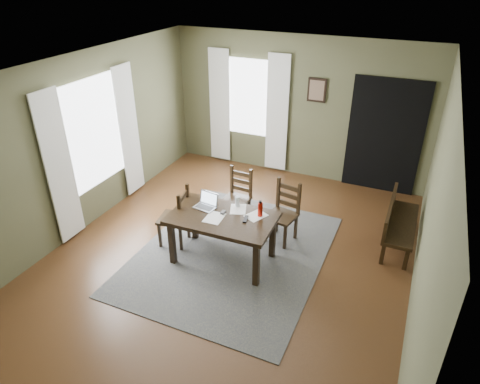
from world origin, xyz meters
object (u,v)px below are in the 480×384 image
at_px(dining_table, 222,222).
at_px(chair_back_left, 237,197).
at_px(laptop, 207,203).
at_px(water_bottle, 260,209).
at_px(chair_end, 176,217).
at_px(chair_back_right, 283,213).
at_px(bench, 397,220).

distance_m(dining_table, chair_back_left, 1.07).
height_order(dining_table, laptop, laptop).
bearing_deg(chair_back_left, water_bottle, -45.03).
height_order(laptop, water_bottle, water_bottle).
bearing_deg(chair_end, laptop, 86.81).
distance_m(chair_end, chair_back_left, 1.10).
xyz_separation_m(chair_end, laptop, (0.49, 0.06, 0.33)).
bearing_deg(dining_table, water_bottle, 23.48).
xyz_separation_m(dining_table, laptop, (-0.32, 0.15, 0.14)).
height_order(dining_table, chair_back_right, chair_back_right).
xyz_separation_m(dining_table, chair_back_left, (-0.24, 1.03, -0.20)).
bearing_deg(chair_end, water_bottle, 85.61).
relative_size(dining_table, chair_back_right, 1.56).
height_order(chair_end, chair_back_right, chair_back_right).
bearing_deg(laptop, dining_table, -17.09).
distance_m(chair_end, laptop, 0.60).
distance_m(bench, laptop, 2.84).
bearing_deg(dining_table, bench, 30.51).
bearing_deg(dining_table, chair_end, 172.04).
height_order(chair_back_left, chair_back_right, chair_back_right).
bearing_deg(water_bottle, dining_table, -154.89).
relative_size(chair_back_right, water_bottle, 3.98).
distance_m(dining_table, chair_back_right, 1.06).
bearing_deg(water_bottle, chair_end, -174.20).
distance_m(chair_back_right, laptop, 1.21).
xyz_separation_m(dining_table, chair_back_right, (0.61, 0.85, -0.18)).
bearing_deg(laptop, water_bottle, 13.18).
height_order(chair_end, bench, chair_end).
bearing_deg(chair_back_left, chair_end, -117.84).
bearing_deg(water_bottle, chair_back_right, 77.51).
bearing_deg(chair_back_right, dining_table, -115.01).
height_order(dining_table, chair_end, chair_end).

